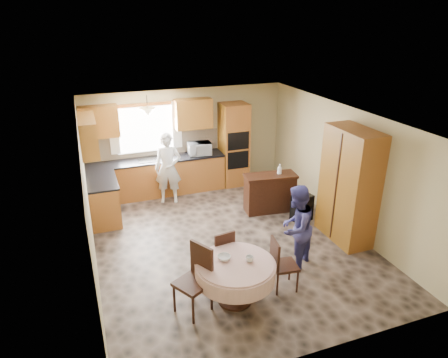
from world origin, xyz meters
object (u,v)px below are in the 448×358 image
at_px(cupboard, 349,186).
at_px(chair_back, 222,251).
at_px(person_sink, 168,168).
at_px(person_dining, 296,228).
at_px(chair_left, 196,275).
at_px(dining_table, 235,271).
at_px(chair_right, 280,262).
at_px(oven_tower, 234,145).
at_px(sideboard, 270,194).

relative_size(cupboard, chair_back, 2.52).
bearing_deg(person_sink, person_dining, -50.56).
distance_m(cupboard, chair_left, 3.53).
xyz_separation_m(dining_table, person_dining, (1.32, 0.52, 0.22)).
height_order(chair_back, person_sink, person_sink).
bearing_deg(chair_right, chair_left, 97.26).
bearing_deg(dining_table, chair_left, 175.65).
bearing_deg(person_sink, chair_right, -60.53).
distance_m(oven_tower, person_dining, 3.86).
relative_size(cupboard, person_dining, 1.46).
height_order(oven_tower, chair_right, oven_tower).
relative_size(chair_left, chair_right, 1.17).
xyz_separation_m(chair_left, person_dining, (1.92, 0.48, 0.18)).
bearing_deg(sideboard, chair_right, -106.00).
distance_m(chair_back, person_sink, 3.22).
distance_m(oven_tower, cupboard, 3.49).
bearing_deg(person_dining, chair_back, -41.86).
xyz_separation_m(cupboard, chair_left, (-3.34, -0.99, -0.53)).
height_order(sideboard, chair_right, chair_right).
relative_size(dining_table, chair_left, 1.16).
relative_size(chair_back, person_sink, 0.53).
bearing_deg(chair_back, dining_table, 80.42).
xyz_separation_m(oven_tower, chair_left, (-2.27, -4.31, -0.47)).
bearing_deg(person_dining, chair_left, -21.90).
distance_m(sideboard, person_dining, 2.18).
bearing_deg(oven_tower, sideboard, -83.80).
bearing_deg(chair_right, person_sink, 21.55).
height_order(sideboard, person_sink, person_sink).
height_order(chair_right, person_dining, person_dining).
relative_size(sideboard, chair_right, 1.27).
bearing_deg(person_sink, dining_table, -72.14).
bearing_deg(dining_table, person_dining, 21.53).
bearing_deg(dining_table, cupboard, 20.72).
bearing_deg(person_dining, oven_tower, -131.01).
relative_size(chair_left, person_dining, 0.69).
distance_m(sideboard, person_sink, 2.41).
bearing_deg(chair_left, person_dining, 74.47).
bearing_deg(person_sink, sideboard, -16.24).
xyz_separation_m(chair_left, chair_right, (1.39, -0.01, -0.09)).
relative_size(sideboard, person_dining, 0.75).
bearing_deg(person_dining, cupboard, 164.16).
height_order(sideboard, person_dining, person_dining).
distance_m(chair_back, person_dining, 1.33).
bearing_deg(chair_back, oven_tower, -121.55).
bearing_deg(chair_left, oven_tower, 122.78).
height_order(cupboard, person_dining, cupboard).
relative_size(oven_tower, cupboard, 0.94).
distance_m(oven_tower, dining_table, 4.69).
bearing_deg(dining_table, oven_tower, 69.01).
bearing_deg(oven_tower, person_dining, -95.22).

